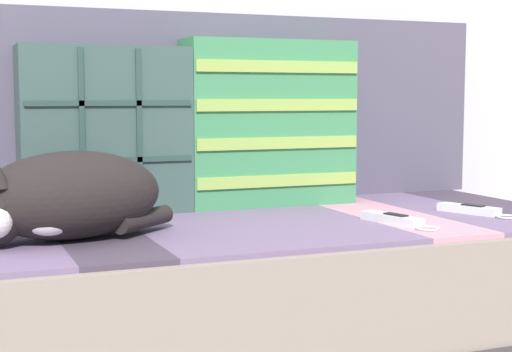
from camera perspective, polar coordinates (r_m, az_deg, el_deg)
The scene contains 7 objects.
couch at distance 1.73m, azimuth -3.64°, elevation -9.48°, with size 1.75×0.80×0.38m.
sofa_backrest at distance 1.99m, azimuth -6.71°, elevation 4.89°, with size 1.72×0.14×0.47m.
throw_pillow_quilted at distance 1.81m, azimuth -10.92°, elevation 3.27°, with size 0.38×0.14×0.38m.
throw_pillow_striped at distance 1.92m, azimuth 0.92°, elevation 3.87°, with size 0.42×0.14×0.40m.
sleeping_cat at distance 1.49m, azimuth -13.99°, elevation -1.57°, with size 0.41×0.28×0.17m.
game_remote_near at distance 1.67m, azimuth 10.03°, elevation -3.13°, with size 0.09×0.21×0.02m.
game_remote_far at distance 1.85m, azimuth 15.41°, elevation -2.39°, with size 0.11×0.20×0.02m.
Camera 1 is at (-0.52, -1.44, 0.64)m, focal length 55.00 mm.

